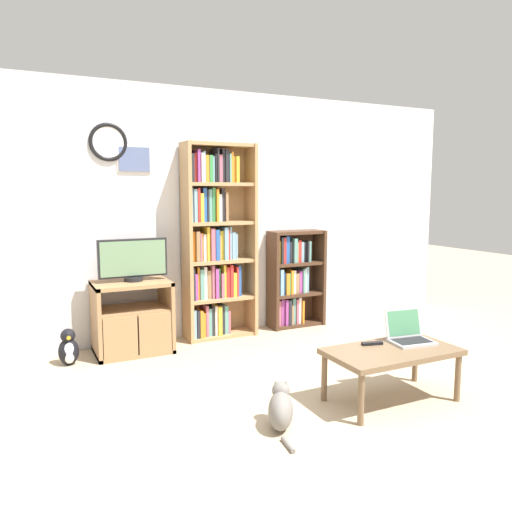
# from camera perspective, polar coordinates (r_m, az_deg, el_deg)

# --- Properties ---
(ground_plane) EXTENTS (18.00, 18.00, 0.00)m
(ground_plane) POSITION_cam_1_polar(r_m,az_deg,el_deg) (3.60, 8.54, -18.03)
(ground_plane) COLOR tan
(wall_back) EXTENTS (6.30, 0.09, 2.60)m
(wall_back) POSITION_cam_1_polar(r_m,az_deg,el_deg) (5.37, -5.68, 4.84)
(wall_back) COLOR silver
(wall_back) RESTS_ON ground_plane
(tv_stand) EXTENTS (0.71, 0.51, 0.69)m
(tv_stand) POSITION_cam_1_polar(r_m,az_deg,el_deg) (4.96, -13.93, -6.78)
(tv_stand) COLOR #9E754C
(tv_stand) RESTS_ON ground_plane
(television) EXTENTS (0.65, 0.18, 0.41)m
(television) POSITION_cam_1_polar(r_m,az_deg,el_deg) (4.89, -13.89, -0.43)
(television) COLOR black
(television) RESTS_ON tv_stand
(bookshelf_tall) EXTENTS (0.76, 0.30, 2.03)m
(bookshelf_tall) POSITION_cam_1_polar(r_m,az_deg,el_deg) (5.23, -4.80, 1.47)
(bookshelf_tall) COLOR tan
(bookshelf_tall) RESTS_ON ground_plane
(bookshelf_short) EXTENTS (0.65, 0.26, 1.10)m
(bookshelf_short) POSITION_cam_1_polar(r_m,az_deg,el_deg) (5.72, 4.14, -2.64)
(bookshelf_short) COLOR #472D1E
(bookshelf_short) RESTS_ON ground_plane
(coffee_table) EXTENTS (0.97, 0.52, 0.40)m
(coffee_table) POSITION_cam_1_polar(r_m,az_deg,el_deg) (3.86, 15.26, -10.84)
(coffee_table) COLOR brown
(coffee_table) RESTS_ON ground_plane
(laptop) EXTENTS (0.35, 0.30, 0.24)m
(laptop) POSITION_cam_1_polar(r_m,az_deg,el_deg) (4.04, 17.03, -8.51)
(laptop) COLOR #B7BABC
(laptop) RESTS_ON coffee_table
(remote_near_laptop) EXTENTS (0.17, 0.08, 0.02)m
(remote_near_laptop) POSITION_cam_1_polar(r_m,az_deg,el_deg) (3.91, 13.14, -9.71)
(remote_near_laptop) COLOR black
(remote_near_laptop) RESTS_ON coffee_table
(cat) EXTENTS (0.30, 0.50, 0.29)m
(cat) POSITION_cam_1_polar(r_m,az_deg,el_deg) (3.42, 2.85, -16.97)
(cat) COLOR slate
(cat) RESTS_ON ground_plane
(penguin_figurine) EXTENTS (0.18, 0.16, 0.33)m
(penguin_figurine) POSITION_cam_1_polar(r_m,az_deg,el_deg) (4.82, -20.63, -9.86)
(penguin_figurine) COLOR black
(penguin_figurine) RESTS_ON ground_plane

